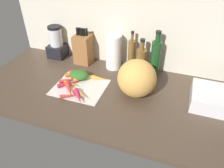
{
  "coord_description": "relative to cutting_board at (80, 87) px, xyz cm",
  "views": [
    {
      "loc": [
        42.51,
        -104.01,
        84.95
      ],
      "look_at": [
        6.68,
        -2.89,
        8.36
      ],
      "focal_mm": 34.51,
      "sensor_mm": 36.0,
      "label": 1
    }
  ],
  "objects": [
    {
      "name": "blender_appliance",
      "position": [
        -36.29,
        33.4,
        10.68
      ],
      "size": [
        13.46,
        13.46,
        25.76
      ],
      "color": "black",
      "rests_on": "ground_plane"
    },
    {
      "name": "carrot_2",
      "position": [
        -8.73,
        10.54,
        1.75
      ],
      "size": [
        13.88,
        9.79,
        2.71
      ],
      "primitive_type": "cone",
      "rotation": [
        0.0,
        1.57,
        0.54
      ],
      "color": "orange",
      "rests_on": "cutting_board"
    },
    {
      "name": "carrot_3",
      "position": [
        -0.33,
        -12.12,
        1.65
      ],
      "size": [
        12.53,
        8.54,
        2.5
      ],
      "primitive_type": "cone",
      "rotation": [
        0.0,
        1.57,
        0.51
      ],
      "color": "red",
      "rests_on": "cutting_board"
    },
    {
      "name": "dish_rack",
      "position": [
        80.41,
        10.75,
        4.05
      ],
      "size": [
        22.18,
        24.3,
        8.91
      ],
      "primitive_type": "cube",
      "color": "silver",
      "rests_on": "ground_plane"
    },
    {
      "name": "winter_squash",
      "position": [
        36.55,
        5.6,
        11.52
      ],
      "size": [
        23.89,
        23.21,
        23.84
      ],
      "primitive_type": "ellipsoid",
      "color": "gold",
      "rests_on": "ground_plane"
    },
    {
      "name": "wall_back",
      "position": [
        15.99,
        41.03,
        29.6
      ],
      "size": [
        170.0,
        3.0,
        60.0
      ],
      "primitive_type": "cube",
      "color": "beige",
      "rests_on": "ground_plane"
    },
    {
      "name": "carrot_10",
      "position": [
        5.04,
        -11.97,
        2.17
      ],
      "size": [
        11.42,
        12.44,
        3.53
      ],
      "primitive_type": "cone",
      "rotation": [
        0.0,
        1.57,
        -0.86
      ],
      "color": "#B2264C",
      "rests_on": "cutting_board"
    },
    {
      "name": "cutting_board",
      "position": [
        0.0,
        0.0,
        0.0
      ],
      "size": [
        33.58,
        28.96,
        0.8
      ],
      "primitive_type": "cube",
      "color": "beige",
      "rests_on": "ground_plane"
    },
    {
      "name": "carrot_6",
      "position": [
        -3.57,
        -7.65,
        2.16
      ],
      "size": [
        12.48,
        13.8,
        3.53
      ],
      "primitive_type": "cone",
      "rotation": [
        0.0,
        1.57,
        -0.87
      ],
      "color": "red",
      "rests_on": "cutting_board"
    },
    {
      "name": "carrot_1",
      "position": [
        -9.1,
        8.59,
        1.45
      ],
      "size": [
        11.45,
        9.86,
        2.09
      ],
      "primitive_type": "cone",
      "rotation": [
        0.0,
        1.57,
        -0.68
      ],
      "color": "red",
      "rests_on": "cutting_board"
    },
    {
      "name": "carrot_8",
      "position": [
        -6.49,
        -0.5,
        1.44
      ],
      "size": [
        14.74,
        4.67,
        2.08
      ],
      "primitive_type": "cone",
      "rotation": [
        0.0,
        1.57,
        -0.18
      ],
      "color": "orange",
      "rests_on": "cutting_board"
    },
    {
      "name": "bottle_2",
      "position": [
        43.0,
        31.1,
        13.7
      ],
      "size": [
        6.63,
        6.63,
        33.2
      ],
      "color": "#19421E",
      "rests_on": "ground_plane"
    },
    {
      "name": "carrot_0",
      "position": [
        9.55,
        11.61,
        1.7
      ],
      "size": [
        11.62,
        2.8,
        2.61
      ],
      "primitive_type": "cone",
      "rotation": [
        0.0,
        1.57,
        0.02
      ],
      "color": "orange",
      "rests_on": "cutting_board"
    },
    {
      "name": "carrot_greens_pile",
      "position": [
        -4.79,
        8.59,
        3.27
      ],
      "size": [
        13.56,
        10.43,
        5.74
      ],
      "primitive_type": "ellipsoid",
      "color": "#2D6023",
      "rests_on": "cutting_board"
    },
    {
      "name": "ground_plane",
      "position": [
        15.99,
        2.53,
        -1.9
      ],
      "size": [
        170.0,
        80.0,
        3.0
      ],
      "primitive_type": "cube",
      "color": "#47382B"
    },
    {
      "name": "carrot_7",
      "position": [
        -7.74,
        -0.79,
        1.73
      ],
      "size": [
        12.8,
        12.65,
        2.66
      ],
      "primitive_type": "cone",
      "rotation": [
        0.0,
        1.57,
        0.78
      ],
      "color": "#B2264C",
      "rests_on": "cutting_board"
    },
    {
      "name": "bottle_1",
      "position": [
        33.35,
        30.63,
        9.81
      ],
      "size": [
        7.41,
        7.41,
        26.55
      ],
      "color": "brown",
      "rests_on": "ground_plane"
    },
    {
      "name": "paper_towel_roll",
      "position": [
        12.41,
        32.03,
        12.46
      ],
      "size": [
        11.45,
        11.45,
        25.72
      ],
      "primitive_type": "cylinder",
      "color": "white",
      "rests_on": "ground_plane"
    },
    {
      "name": "carrot_4",
      "position": [
        4.79,
        -8.49,
        1.72
      ],
      "size": [
        13.54,
        8.98,
        2.65
      ],
      "primitive_type": "cone",
      "rotation": [
        0.0,
        1.57,
        -0.5
      ],
      "color": "orange",
      "rests_on": "cutting_board"
    },
    {
      "name": "carrot_9",
      "position": [
        -8.88,
        3.31,
        1.71
      ],
      "size": [
        13.62,
        11.62,
        2.62
      ],
      "primitive_type": "cone",
      "rotation": [
        0.0,
        1.57,
        0.67
      ],
      "color": "red",
      "rests_on": "cutting_board"
    },
    {
      "name": "carrot_5",
      "position": [
        -0.42,
        8.73,
        1.92
      ],
      "size": [
        13.43,
        13.47,
        3.05
      ],
      "primitive_type": "cone",
      "rotation": [
        0.0,
        1.57,
        0.79
      ],
      "color": "orange",
      "rests_on": "cutting_board"
    },
    {
      "name": "knife_block",
      "position": [
        -12.2,
        32.33,
        11.07
      ],
      "size": [
        12.17,
        13.05,
        27.66
      ],
      "color": "#915E33",
      "rests_on": "ground_plane"
    },
    {
      "name": "bottle_0",
      "position": [
        25.43,
        33.51,
        11.79
      ],
      "size": [
        5.05,
        5.05,
        29.91
      ],
      "color": "brown",
      "rests_on": "ground_plane"
    }
  ]
}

